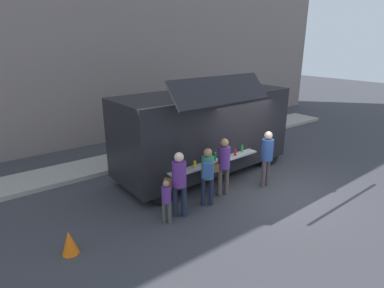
{
  "coord_description": "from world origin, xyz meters",
  "views": [
    {
      "loc": [
        -7.21,
        -5.58,
        4.38
      ],
      "look_at": [
        -1.6,
        1.87,
        1.3
      ],
      "focal_mm": 29.39,
      "sensor_mm": 36.0,
      "label": 1
    }
  ],
  "objects_px": {
    "trash_bin": "(233,128)",
    "customer_mid_with_backpack": "(208,172)",
    "customer_rear_waiting": "(179,179)",
    "customer_front_ordering": "(223,162)",
    "food_truck_main": "(204,130)",
    "traffic_cone_orange": "(69,242)",
    "customer_extra_browsing": "(267,154)",
    "child_near_queue": "(166,198)"
  },
  "relations": [
    {
      "from": "food_truck_main",
      "to": "customer_extra_browsing",
      "type": "bearing_deg",
      "value": -67.17
    },
    {
      "from": "customer_mid_with_backpack",
      "to": "customer_rear_waiting",
      "type": "distance_m",
      "value": 0.94
    },
    {
      "from": "trash_bin",
      "to": "customer_front_ordering",
      "type": "distance_m",
      "value": 5.83
    },
    {
      "from": "child_near_queue",
      "to": "food_truck_main",
      "type": "bearing_deg",
      "value": -0.32
    },
    {
      "from": "customer_front_ordering",
      "to": "customer_extra_browsing",
      "type": "xyz_separation_m",
      "value": [
        1.5,
        -0.35,
        0.03
      ]
    },
    {
      "from": "traffic_cone_orange",
      "to": "customer_front_ordering",
      "type": "xyz_separation_m",
      "value": [
        4.46,
        0.06,
        0.76
      ]
    },
    {
      "from": "trash_bin",
      "to": "child_near_queue",
      "type": "relative_size",
      "value": 0.85
    },
    {
      "from": "food_truck_main",
      "to": "customer_front_ordering",
      "type": "xyz_separation_m",
      "value": [
        -0.61,
        -1.63,
        -0.49
      ]
    },
    {
      "from": "trash_bin",
      "to": "customer_extra_browsing",
      "type": "xyz_separation_m",
      "value": [
        -2.75,
        -4.3,
        0.57
      ]
    },
    {
      "from": "customer_front_ordering",
      "to": "customer_rear_waiting",
      "type": "bearing_deg",
      "value": 111.31
    },
    {
      "from": "customer_rear_waiting",
      "to": "child_near_queue",
      "type": "xyz_separation_m",
      "value": [
        -0.42,
        -0.07,
        -0.36
      ]
    },
    {
      "from": "customer_mid_with_backpack",
      "to": "traffic_cone_orange",
      "type": "bearing_deg",
      "value": 125.76
    },
    {
      "from": "customer_rear_waiting",
      "to": "customer_extra_browsing",
      "type": "xyz_separation_m",
      "value": [
        3.21,
        -0.14,
        0.01
      ]
    },
    {
      "from": "traffic_cone_orange",
      "to": "customer_extra_browsing",
      "type": "distance_m",
      "value": 6.02
    },
    {
      "from": "customer_extra_browsing",
      "to": "customer_rear_waiting",
      "type": "bearing_deg",
      "value": 77.65
    },
    {
      "from": "trash_bin",
      "to": "customer_front_ordering",
      "type": "bearing_deg",
      "value": -137.08
    },
    {
      "from": "traffic_cone_orange",
      "to": "customer_extra_browsing",
      "type": "bearing_deg",
      "value": -2.8
    },
    {
      "from": "customer_front_ordering",
      "to": "customer_mid_with_backpack",
      "type": "height_order",
      "value": "customer_front_ordering"
    },
    {
      "from": "customer_mid_with_backpack",
      "to": "customer_extra_browsing",
      "type": "height_order",
      "value": "customer_extra_browsing"
    },
    {
      "from": "customer_mid_with_backpack",
      "to": "customer_extra_browsing",
      "type": "distance_m",
      "value": 2.28
    },
    {
      "from": "traffic_cone_orange",
      "to": "customer_front_ordering",
      "type": "relative_size",
      "value": 0.31
    },
    {
      "from": "traffic_cone_orange",
      "to": "trash_bin",
      "type": "bearing_deg",
      "value": 24.69
    },
    {
      "from": "trash_bin",
      "to": "child_near_queue",
      "type": "xyz_separation_m",
      "value": [
        -6.39,
        -4.23,
        0.2
      ]
    },
    {
      "from": "trash_bin",
      "to": "customer_rear_waiting",
      "type": "distance_m",
      "value": 7.29
    },
    {
      "from": "traffic_cone_orange",
      "to": "customer_mid_with_backpack",
      "type": "height_order",
      "value": "customer_mid_with_backpack"
    },
    {
      "from": "traffic_cone_orange",
      "to": "trash_bin",
      "type": "xyz_separation_m",
      "value": [
        8.71,
        4.01,
        0.22
      ]
    },
    {
      "from": "trash_bin",
      "to": "customer_extra_browsing",
      "type": "height_order",
      "value": "customer_extra_browsing"
    },
    {
      "from": "customer_front_ordering",
      "to": "trash_bin",
      "type": "bearing_deg",
      "value": -32.78
    },
    {
      "from": "customer_mid_with_backpack",
      "to": "customer_extra_browsing",
      "type": "bearing_deg",
      "value": -54.73
    },
    {
      "from": "traffic_cone_orange",
      "to": "trash_bin",
      "type": "distance_m",
      "value": 9.59
    },
    {
      "from": "traffic_cone_orange",
      "to": "food_truck_main",
      "type": "bearing_deg",
      "value": 18.37
    },
    {
      "from": "customer_front_ordering",
      "to": "customer_extra_browsing",
      "type": "distance_m",
      "value": 1.54
    },
    {
      "from": "traffic_cone_orange",
      "to": "customer_mid_with_backpack",
      "type": "distance_m",
      "value": 3.77
    },
    {
      "from": "food_truck_main",
      "to": "traffic_cone_orange",
      "type": "xyz_separation_m",
      "value": [
        -5.08,
        -1.69,
        -1.25
      ]
    },
    {
      "from": "food_truck_main",
      "to": "child_near_queue",
      "type": "bearing_deg",
      "value": -146.49
    },
    {
      "from": "customer_front_ordering",
      "to": "customer_extra_browsing",
      "type": "relative_size",
      "value": 0.98
    },
    {
      "from": "trash_bin",
      "to": "customer_mid_with_backpack",
      "type": "bearing_deg",
      "value": -140.28
    },
    {
      "from": "food_truck_main",
      "to": "customer_front_ordering",
      "type": "bearing_deg",
      "value": -111.87
    },
    {
      "from": "customer_extra_browsing",
      "to": "trash_bin",
      "type": "bearing_deg",
      "value": -42.53
    },
    {
      "from": "customer_mid_with_backpack",
      "to": "customer_rear_waiting",
      "type": "xyz_separation_m",
      "value": [
        -0.94,
        0.01,
        0.03
      ]
    },
    {
      "from": "trash_bin",
      "to": "child_near_queue",
      "type": "height_order",
      "value": "child_near_queue"
    },
    {
      "from": "customer_front_ordering",
      "to": "food_truck_main",
      "type": "bearing_deg",
      "value": -6.31
    }
  ]
}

